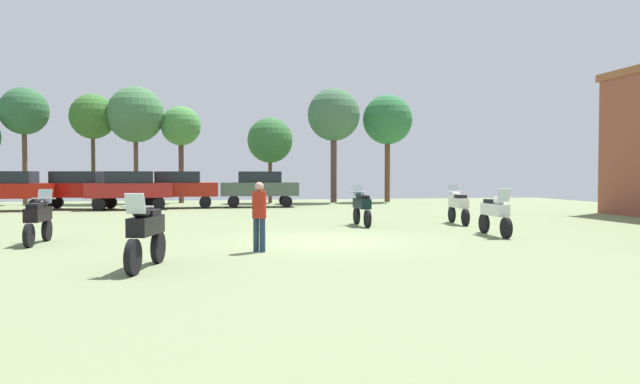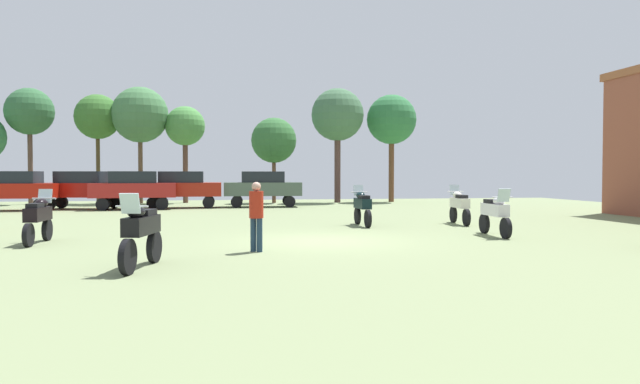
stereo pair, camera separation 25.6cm
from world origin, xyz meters
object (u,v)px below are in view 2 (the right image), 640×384
at_px(car_3, 14,188).
at_px(tree_8, 98,117).
at_px(tree_3, 30,112).
at_px(tree_6, 392,120).
at_px(motorcycle_3, 495,212).
at_px(car_2, 182,187).
at_px(person_1, 256,211).
at_px(motorcycle_4, 141,231).
at_px(tree_7, 338,116).
at_px(car_1, 133,187).
at_px(car_5, 82,187).
at_px(motorcycle_2, 362,206).
at_px(tree_4, 185,127).
at_px(motorcycle_7, 459,205).
at_px(tree_2, 140,115).
at_px(car_4, 263,186).
at_px(tree_5, 274,141).
at_px(motorcycle_1, 38,217).

distance_m(car_3, tree_8, 8.55).
bearing_deg(tree_3, tree_6, -1.59).
bearing_deg(motorcycle_3, car_2, -54.74).
bearing_deg(person_1, motorcycle_4, 75.11).
xyz_separation_m(car_3, tree_3, (-1.15, 6.34, 4.45)).
relative_size(car_2, car_3, 0.99).
distance_m(person_1, tree_7, 24.51).
xyz_separation_m(motorcycle_4, car_2, (-0.59, 20.83, 0.43)).
height_order(car_1, car_5, same).
distance_m(motorcycle_2, tree_4, 19.80).
height_order(motorcycle_7, tree_6, tree_6).
distance_m(tree_3, tree_6, 22.73).
distance_m(tree_4, tree_8, 5.45).
bearing_deg(person_1, tree_2, -42.68).
bearing_deg(motorcycle_2, tree_3, 132.31).
distance_m(motorcycle_3, car_2, 19.35).
bearing_deg(car_2, car_5, 92.36).
xyz_separation_m(motorcycle_2, tree_7, (2.49, 16.80, 4.94)).
distance_m(car_4, tree_2, 10.12).
relative_size(motorcycle_7, car_4, 0.49).
bearing_deg(car_3, person_1, -145.31).
bearing_deg(tree_4, motorcycle_3, -64.73).
relative_size(motorcycle_3, person_1, 1.30).
bearing_deg(car_3, motorcycle_3, -127.38).
bearing_deg(tree_5, car_5, -155.86).
height_order(motorcycle_1, motorcycle_7, motorcycle_7).
height_order(motorcycle_4, tree_8, tree_8).
bearing_deg(person_1, tree_8, -37.22).
xyz_separation_m(motorcycle_2, tree_3, (-16.50, 17.71, 4.91)).
bearing_deg(car_5, tree_8, 15.53).
relative_size(motorcycle_2, motorcycle_7, 0.97).
bearing_deg(motorcycle_1, tree_5, 70.08).
bearing_deg(tree_6, tree_5, -179.01).
relative_size(tree_2, tree_7, 0.99).
height_order(car_2, car_3, same).
xyz_separation_m(motorcycle_1, car_2, (2.68, 16.11, 0.46)).
xyz_separation_m(motorcycle_4, car_5, (-5.73, 20.60, 0.43)).
distance_m(motorcycle_1, tree_7, 24.42).
height_order(motorcycle_4, tree_6, tree_6).
height_order(motorcycle_1, tree_6, tree_6).
relative_size(motorcycle_2, tree_6, 0.29).
bearing_deg(motorcycle_1, tree_3, 109.01).
height_order(car_4, car_5, same).
distance_m(motorcycle_1, car_5, 16.08).
relative_size(car_3, tree_4, 0.70).
distance_m(motorcycle_7, tree_5, 18.03).
distance_m(motorcycle_4, car_1, 19.98).
relative_size(motorcycle_3, tree_6, 0.31).
bearing_deg(car_4, person_1, 178.16).
bearing_deg(motorcycle_1, car_1, 90.62).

